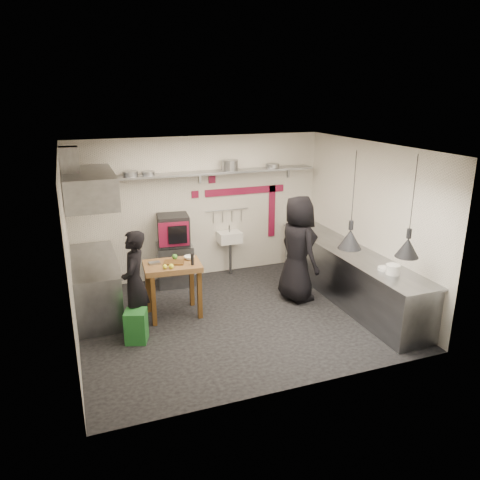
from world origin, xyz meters
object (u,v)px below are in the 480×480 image
object	(u,v)px
combi_oven	(173,230)
prep_table	(173,289)
chef_left	(135,283)
oven_stand	(175,264)
chef_right	(298,249)
green_bin	(136,326)

from	to	relation	value
combi_oven	prep_table	distance (m)	1.52
chef_left	prep_table	bearing A→B (deg)	138.07
prep_table	chef_left	distance (m)	0.83
oven_stand	chef_right	xyz separation A→B (m)	(1.90, -1.44, 0.55)
combi_oven	green_bin	world-z (taller)	combi_oven
green_bin	combi_oven	bearing A→B (deg)	62.46
combi_oven	prep_table	bearing A→B (deg)	-97.70
prep_table	chef_right	distance (m)	2.29
prep_table	oven_stand	bearing A→B (deg)	80.56
combi_oven	oven_stand	bearing A→B (deg)	-92.74
green_bin	oven_stand	bearing A→B (deg)	62.24
green_bin	prep_table	bearing A→B (deg)	42.90
green_bin	chef_right	size ratio (longest dim) A/B	0.26
green_bin	prep_table	xyz separation A→B (m)	(0.72, 0.67, 0.21)
combi_oven	green_bin	bearing A→B (deg)	-111.54
oven_stand	combi_oven	xyz separation A→B (m)	(0.00, 0.03, 0.69)
combi_oven	chef_left	bearing A→B (deg)	-114.28
oven_stand	chef_left	distance (m)	1.98
oven_stand	prep_table	size ratio (longest dim) A/B	0.87
oven_stand	green_bin	xyz separation A→B (m)	(-1.05, -1.99, -0.15)
green_bin	prep_table	distance (m)	1.01
oven_stand	green_bin	bearing A→B (deg)	-111.76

